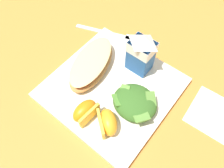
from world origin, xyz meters
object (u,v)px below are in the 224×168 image
object	(u,v)px
cheesy_pizza_bread	(92,64)
orange_wedge_middle	(107,122)
metal_fork	(112,34)
orange_wedge_front	(85,111)
green_salad_pile	(135,102)
milk_carton	(141,52)
white_plate	(112,88)
paper_napkin	(215,115)

from	to	relation	value
cheesy_pizza_bread	orange_wedge_middle	world-z (taller)	orange_wedge_middle
cheesy_pizza_bread	metal_fork	distance (m)	0.15
orange_wedge_middle	orange_wedge_front	bearing A→B (deg)	-168.82
green_salad_pile	orange_wedge_front	bearing A→B (deg)	-130.30
cheesy_pizza_bread	metal_fork	size ratio (longest dim) A/B	1.01
orange_wedge_front	metal_fork	distance (m)	0.27
milk_carton	orange_wedge_front	distance (m)	0.18
cheesy_pizza_bread	orange_wedge_front	xyz separation A→B (m)	(0.07, -0.10, 0.00)
cheesy_pizza_bread	orange_wedge_front	bearing A→B (deg)	-54.62
white_plate	orange_wedge_front	size ratio (longest dim) A/B	4.50
orange_wedge_front	metal_fork	bearing A→B (deg)	116.42
milk_carton	orange_wedge_front	world-z (taller)	milk_carton
cheesy_pizza_bread	milk_carton	distance (m)	0.12
orange_wedge_front	metal_fork	world-z (taller)	orange_wedge_front
milk_carton	metal_fork	bearing A→B (deg)	156.66
paper_napkin	orange_wedge_front	bearing A→B (deg)	-139.87
orange_wedge_front	metal_fork	xyz separation A→B (m)	(-0.12, 0.24, -0.03)
orange_wedge_middle	white_plate	bearing A→B (deg)	123.36
orange_wedge_front	paper_napkin	world-z (taller)	orange_wedge_front
white_plate	metal_fork	xyz separation A→B (m)	(-0.12, 0.14, -0.01)
orange_wedge_front	metal_fork	size ratio (longest dim) A/B	0.34
green_salad_pile	milk_carton	xyz separation A→B (m)	(-0.06, 0.10, 0.04)
cheesy_pizza_bread	paper_napkin	distance (m)	0.31
white_plate	green_salad_pile	size ratio (longest dim) A/B	2.75
white_plate	orange_wedge_middle	size ratio (longest dim) A/B	4.03
white_plate	metal_fork	bearing A→B (deg)	129.08
green_salad_pile	paper_napkin	size ratio (longest dim) A/B	0.93
white_plate	paper_napkin	size ratio (longest dim) A/B	2.55
milk_carton	orange_wedge_front	bearing A→B (deg)	-95.02
milk_carton	metal_fork	xyz separation A→B (m)	(-0.13, 0.06, -0.07)
white_plate	paper_napkin	world-z (taller)	white_plate
cheesy_pizza_bread	orange_wedge_middle	size ratio (longest dim) A/B	2.65
metal_fork	orange_wedge_front	bearing A→B (deg)	-63.58
white_plate	orange_wedge_middle	xyz separation A→B (m)	(0.05, -0.08, 0.03)
white_plate	metal_fork	distance (m)	0.19
white_plate	paper_napkin	distance (m)	0.25
green_salad_pile	milk_carton	size ratio (longest dim) A/B	0.93
white_plate	green_salad_pile	distance (m)	0.08
green_salad_pile	orange_wedge_front	distance (m)	0.11
green_salad_pile	paper_napkin	bearing A→B (deg)	34.51
cheesy_pizza_bread	metal_fork	bearing A→B (deg)	108.42
green_salad_pile	orange_wedge_middle	bearing A→B (deg)	-103.42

